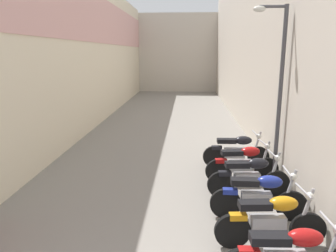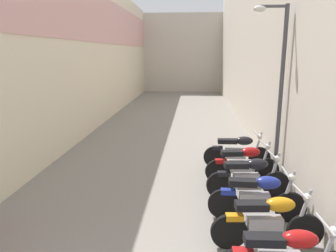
{
  "view_description": "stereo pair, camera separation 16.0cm",
  "coord_description": "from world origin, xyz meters",
  "px_view_note": "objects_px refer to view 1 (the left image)",
  "views": [
    {
      "loc": [
        0.79,
        -1.24,
        3.16
      ],
      "look_at": [
        0.33,
        6.59,
        1.37
      ],
      "focal_mm": 34.55,
      "sensor_mm": 36.0,
      "label": 1
    },
    {
      "loc": [
        0.95,
        -1.23,
        3.16
      ],
      "look_at": [
        0.33,
        6.59,
        1.37
      ],
      "focal_mm": 34.55,
      "sensor_mm": 36.0,
      "label": 2
    }
  ],
  "objects_px": {
    "motorcycle_fifth": "(250,176)",
    "street_lamp": "(277,82)",
    "motorcycle_third": "(272,219)",
    "motorcycle_sixth": "(243,162)",
    "motorcycle_fourth": "(259,195)",
    "motorcycle_seventh": "(237,150)"
  },
  "relations": [
    {
      "from": "motorcycle_fifth",
      "to": "street_lamp",
      "type": "height_order",
      "value": "street_lamp"
    },
    {
      "from": "motorcycle_third",
      "to": "motorcycle_sixth",
      "type": "distance_m",
      "value": 2.8
    },
    {
      "from": "motorcycle_fourth",
      "to": "motorcycle_seventh",
      "type": "distance_m",
      "value": 2.93
    },
    {
      "from": "motorcycle_fourth",
      "to": "motorcycle_fifth",
      "type": "xyz_separation_m",
      "value": [
        -0.0,
        1.01,
        0.0
      ]
    },
    {
      "from": "motorcycle_fourth",
      "to": "motorcycle_seventh",
      "type": "bearing_deg",
      "value": 90.0
    },
    {
      "from": "motorcycle_third",
      "to": "motorcycle_fourth",
      "type": "bearing_deg",
      "value": 90.0
    },
    {
      "from": "motorcycle_third",
      "to": "motorcycle_fifth",
      "type": "xyz_separation_m",
      "value": [
        -0.0,
        1.93,
        0.0
      ]
    },
    {
      "from": "motorcycle_sixth",
      "to": "motorcycle_third",
      "type": "bearing_deg",
      "value": -90.0
    },
    {
      "from": "motorcycle_fifth",
      "to": "motorcycle_fourth",
      "type": "bearing_deg",
      "value": -90.0
    },
    {
      "from": "motorcycle_sixth",
      "to": "motorcycle_seventh",
      "type": "xyz_separation_m",
      "value": [
        0.0,
        1.06,
        0.0
      ]
    },
    {
      "from": "motorcycle_third",
      "to": "motorcycle_seventh",
      "type": "height_order",
      "value": "same"
    },
    {
      "from": "motorcycle_third",
      "to": "motorcycle_fifth",
      "type": "distance_m",
      "value": 1.93
    },
    {
      "from": "motorcycle_third",
      "to": "motorcycle_sixth",
      "type": "bearing_deg",
      "value": 90.0
    },
    {
      "from": "motorcycle_fifth",
      "to": "motorcycle_seventh",
      "type": "bearing_deg",
      "value": 90.0
    },
    {
      "from": "motorcycle_third",
      "to": "motorcycle_fourth",
      "type": "relative_size",
      "value": 1.0
    },
    {
      "from": "motorcycle_fifth",
      "to": "street_lamp",
      "type": "distance_m",
      "value": 2.3
    },
    {
      "from": "motorcycle_fifth",
      "to": "motorcycle_seventh",
      "type": "distance_m",
      "value": 1.93
    },
    {
      "from": "motorcycle_fourth",
      "to": "street_lamp",
      "type": "height_order",
      "value": "street_lamp"
    },
    {
      "from": "motorcycle_fifth",
      "to": "street_lamp",
      "type": "bearing_deg",
      "value": 53.15
    },
    {
      "from": "motorcycle_third",
      "to": "street_lamp",
      "type": "height_order",
      "value": "street_lamp"
    },
    {
      "from": "motorcycle_fourth",
      "to": "motorcycle_fifth",
      "type": "bearing_deg",
      "value": 90.0
    },
    {
      "from": "motorcycle_fourth",
      "to": "motorcycle_seventh",
      "type": "height_order",
      "value": "same"
    }
  ]
}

